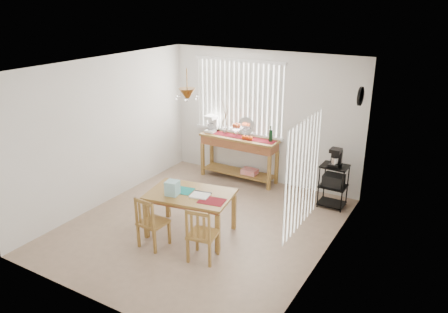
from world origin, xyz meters
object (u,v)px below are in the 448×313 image
Objects in this scene: dining_table at (190,198)px; chair_left at (151,223)px; wire_cart at (333,182)px; cart_items at (336,157)px; sideboard at (239,148)px; chair_right at (202,235)px.

chair_left reaches higher than dining_table.
wire_cart is 2.43× the size of cart_items.
cart_items is at bearing 90.00° from wire_cart.
dining_table is at bearing -128.39° from cart_items.
chair_right is at bearing -71.54° from sideboard.
sideboard is 2.08× the size of wire_cart.
chair_right reaches higher than chair_left.
dining_table is 1.74× the size of chair_left.
cart_items is 2.65m from dining_table.
dining_table is at bearing -80.55° from sideboard.
wire_cart is 0.55× the size of dining_table.
wire_cart reaches higher than dining_table.
wire_cart is 0.95× the size of chair_left.
chair_left is 0.84m from chair_right.
cart_items is (-0.00, 0.01, 0.46)m from wire_cart.
wire_cart is 0.46m from cart_items.
sideboard reaches higher than chair_right.
chair_right is (0.95, -2.83, -0.28)m from sideboard.
wire_cart is at bearing 67.66° from chair_right.
dining_table is 0.81m from chair_right.
dining_table is at bearing -128.50° from wire_cart.
wire_cart is 2.81m from chair_right.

